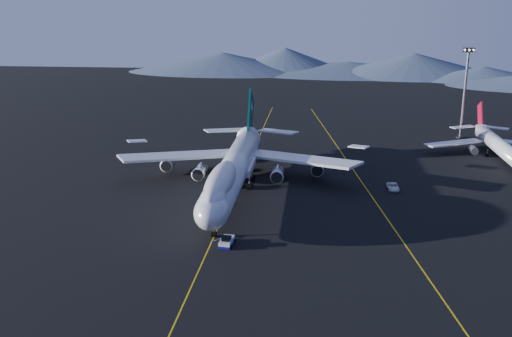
# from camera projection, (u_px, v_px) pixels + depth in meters

# --- Properties ---
(ground) EXTENTS (500.00, 500.00, 0.00)m
(ground) POSITION_uv_depth(u_px,v_px,m) (234.00, 192.00, 132.06)
(ground) COLOR black
(ground) RESTS_ON ground
(taxiway_line_main) EXTENTS (0.25, 220.00, 0.01)m
(taxiway_line_main) POSITION_uv_depth(u_px,v_px,m) (234.00, 192.00, 132.06)
(taxiway_line_main) COLOR gold
(taxiway_line_main) RESTS_ON ground
(taxiway_line_side) EXTENTS (28.08, 198.09, 0.01)m
(taxiway_line_side) POSITION_uv_depth(u_px,v_px,m) (362.00, 183.00, 138.50)
(taxiway_line_side) COLOR gold
(taxiway_line_side) RESTS_ON ground
(boeing_747) EXTENTS (59.62, 72.43, 19.37)m
(boeing_747) POSITION_uv_depth(u_px,v_px,m) (234.00, 168.00, 130.46)
(boeing_747) COLOR silver
(boeing_747) RESTS_ON ground
(pushback_tug) EXTENTS (2.84, 4.56, 1.90)m
(pushback_tug) POSITION_uv_depth(u_px,v_px,m) (227.00, 242.00, 102.86)
(pushback_tug) COLOR silver
(pushback_tug) RESTS_ON ground
(second_jet) EXTENTS (39.73, 44.88, 12.77)m
(second_jet) POSITION_uv_depth(u_px,v_px,m) (497.00, 144.00, 160.22)
(second_jet) COLOR silver
(second_jet) RESTS_ON ground
(service_van) EXTENTS (2.70, 5.46, 1.49)m
(service_van) POSITION_uv_depth(u_px,v_px,m) (393.00, 187.00, 133.30)
(service_van) COLOR white
(service_van) RESTS_ON ground
(floodlight_mast) EXTENTS (3.54, 2.65, 28.65)m
(floodlight_mast) POSITION_uv_depth(u_px,v_px,m) (464.00, 93.00, 180.31)
(floodlight_mast) COLOR black
(floodlight_mast) RESTS_ON ground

